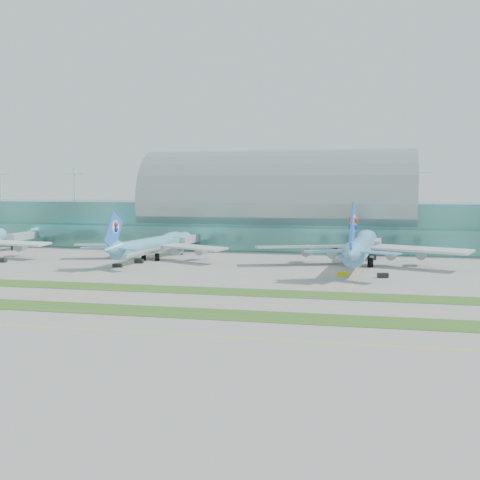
# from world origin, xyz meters

# --- Properties ---
(ground) EXTENTS (700.00, 700.00, 0.00)m
(ground) POSITION_xyz_m (0.00, 0.00, 0.00)
(ground) COLOR gray
(ground) RESTS_ON ground
(terminal) EXTENTS (340.00, 69.10, 36.00)m
(terminal) POSITION_xyz_m (0.01, 128.79, 14.23)
(terminal) COLOR #3D7A75
(terminal) RESTS_ON ground
(grass_strip_near) EXTENTS (420.00, 12.00, 0.08)m
(grass_strip_near) POSITION_xyz_m (0.00, -28.00, 0.04)
(grass_strip_near) COLOR #2D591E
(grass_strip_near) RESTS_ON ground
(grass_strip_far) EXTENTS (420.00, 12.00, 0.08)m
(grass_strip_far) POSITION_xyz_m (0.00, 2.00, 0.04)
(grass_strip_far) COLOR #2D591E
(grass_strip_far) RESTS_ON ground
(taxiline_a) EXTENTS (420.00, 0.35, 0.01)m
(taxiline_a) POSITION_xyz_m (0.00, -48.00, 0.01)
(taxiline_a) COLOR yellow
(taxiline_a) RESTS_ON ground
(taxiline_b) EXTENTS (420.00, 0.35, 0.01)m
(taxiline_b) POSITION_xyz_m (0.00, -14.00, 0.01)
(taxiline_b) COLOR yellow
(taxiline_b) RESTS_ON ground
(taxiline_c) EXTENTS (420.00, 0.35, 0.01)m
(taxiline_c) POSITION_xyz_m (0.00, 18.00, 0.01)
(taxiline_c) COLOR yellow
(taxiline_c) RESTS_ON ground
(taxiline_d) EXTENTS (420.00, 0.35, 0.01)m
(taxiline_d) POSITION_xyz_m (0.00, 40.00, 0.01)
(taxiline_d) COLOR yellow
(taxiline_d) RESTS_ON ground
(airliner_b) EXTENTS (61.06, 69.61, 19.15)m
(airliner_b) POSITION_xyz_m (-35.58, 68.05, 5.91)
(airliner_b) COLOR #5AADC6
(airliner_b) RESTS_ON ground
(airliner_c) EXTENTS (73.25, 83.03, 22.88)m
(airliner_c) POSITION_xyz_m (40.10, 67.32, 7.06)
(airliner_c) COLOR #64A6DC
(airliner_c) RESTS_ON ground
(gse_b) EXTENTS (4.19, 2.34, 1.63)m
(gse_b) POSITION_xyz_m (-86.00, 46.14, 0.81)
(gse_b) COLOR black
(gse_b) RESTS_ON ground
(gse_c) EXTENTS (3.41, 1.80, 1.27)m
(gse_c) POSITION_xyz_m (-39.42, 42.56, 0.64)
(gse_c) COLOR black
(gse_c) RESTS_ON ground
(gse_d) EXTENTS (3.19, 1.99, 1.46)m
(gse_d) POSITION_xyz_m (-36.78, 55.21, 0.73)
(gse_d) COLOR black
(gse_d) RESTS_ON ground
(gse_e) EXTENTS (3.49, 2.09, 1.29)m
(gse_e) POSITION_xyz_m (35.93, 38.60, 0.65)
(gse_e) COLOR #D1C00C
(gse_e) RESTS_ON ground
(gse_f) EXTENTS (3.57, 2.59, 1.47)m
(gse_f) POSITION_xyz_m (48.03, 38.02, 0.73)
(gse_f) COLOR black
(gse_f) RESTS_ON ground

